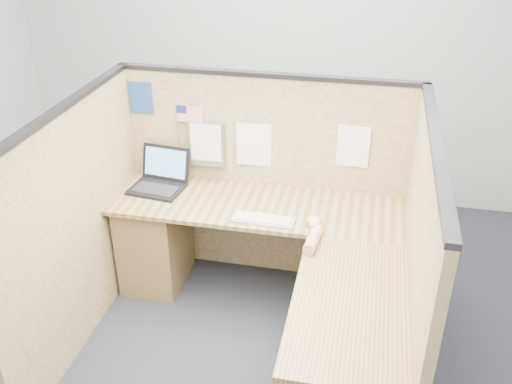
% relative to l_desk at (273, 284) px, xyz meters
% --- Properties ---
extents(floor, '(5.00, 5.00, 0.00)m').
position_rel_l_desk_xyz_m(floor, '(-0.18, -0.29, -0.39)').
color(floor, black).
rests_on(floor, ground).
extents(wall_back, '(5.00, 0.00, 5.00)m').
position_rel_l_desk_xyz_m(wall_back, '(-0.18, 1.96, 1.01)').
color(wall_back, '#AEB1B3').
rests_on(wall_back, floor).
extents(cubicle_partitions, '(2.06, 1.83, 1.53)m').
position_rel_l_desk_xyz_m(cubicle_partitions, '(-0.18, 0.14, 0.38)').
color(cubicle_partitions, brown).
rests_on(cubicle_partitions, floor).
extents(l_desk, '(1.95, 1.75, 0.73)m').
position_rel_l_desk_xyz_m(l_desk, '(0.00, 0.00, 0.00)').
color(l_desk, brown).
rests_on(l_desk, floor).
extents(laptop, '(0.38, 0.38, 0.26)m').
position_rel_l_desk_xyz_m(laptop, '(-0.91, 0.51, 0.40)').
color(laptop, black).
rests_on(laptop, l_desk).
extents(keyboard, '(0.40, 0.15, 0.03)m').
position_rel_l_desk_xyz_m(keyboard, '(-0.10, 0.19, 0.35)').
color(keyboard, tan).
rests_on(keyboard, l_desk).
extents(mouse, '(0.11, 0.07, 0.04)m').
position_rel_l_desk_xyz_m(mouse, '(0.22, 0.19, 0.36)').
color(mouse, silver).
rests_on(mouse, l_desk).
extents(hand_forearm, '(0.11, 0.37, 0.08)m').
position_rel_l_desk_xyz_m(hand_forearm, '(0.23, 0.06, 0.37)').
color(hand_forearm, tan).
rests_on(hand_forearm, l_desk).
extents(blue_poster, '(0.17, 0.00, 0.23)m').
position_rel_l_desk_xyz_m(blue_poster, '(-1.06, 0.68, 0.91)').
color(blue_poster, navy).
rests_on(blue_poster, cubicle_partitions).
extents(american_flag, '(0.19, 0.01, 0.32)m').
position_rel_l_desk_xyz_m(american_flag, '(-0.73, 0.67, 0.82)').
color(american_flag, olive).
rests_on(american_flag, cubicle_partitions).
extents(file_holder, '(0.25, 0.05, 0.32)m').
position_rel_l_desk_xyz_m(file_holder, '(-0.60, 0.66, 0.62)').
color(file_holder, slate).
rests_on(file_holder, cubicle_partitions).
extents(paper_left, '(0.24, 0.02, 0.31)m').
position_rel_l_desk_xyz_m(paper_left, '(-0.27, 0.68, 0.63)').
color(paper_left, white).
rests_on(paper_left, cubicle_partitions).
extents(paper_right, '(0.23, 0.02, 0.29)m').
position_rel_l_desk_xyz_m(paper_right, '(0.40, 0.68, 0.68)').
color(paper_right, white).
rests_on(paper_right, cubicle_partitions).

